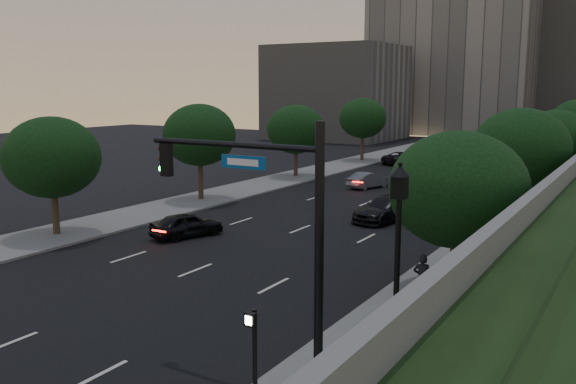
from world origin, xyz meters
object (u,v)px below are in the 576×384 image
Objects in this scene: sedan_far_left at (402,158)px; sedan_near_right at (387,209)px; pedestrian_c at (467,236)px; traffic_signal_mast at (282,248)px; street_lamp at (397,258)px; sedan_far_right at (482,170)px; pedestrian_b at (491,246)px; sedan_mid_left at (369,180)px; pedestrian_a at (422,278)px; sedan_near_left at (187,225)px.

sedan_near_right reaches higher than sedan_far_left.
pedestrian_c is at bearing -28.51° from sedan_near_right.
traffic_signal_mast is 4.10× the size of pedestrian_c.
street_lamp reaches higher than sedan_far_left.
street_lamp is 1.35× the size of sedan_far_right.
pedestrian_c is at bearing -34.79° from pedestrian_b.
pedestrian_b reaches higher than sedan_mid_left.
pedestrian_a is 5.88m from pedestrian_b.
pedestrian_b is 2.11m from pedestrian_c.
sedan_near_right is 14.33m from pedestrian_a.
street_lamp is at bearing 173.89° from sedan_near_left.
sedan_near_left is 30.46m from sedan_far_right.
sedan_far_right is (-6.19, 36.21, -1.93)m from street_lamp.
pedestrian_b is (15.10, 2.22, 0.42)m from sedan_near_left.
traffic_signal_mast is 3.91× the size of pedestrian_a.
sedan_near_right is (5.72, -10.44, 0.10)m from sedan_mid_left.
sedan_far_left is at bearing 106.94° from traffic_signal_mast.
traffic_signal_mast is at bearing -64.14° from sedan_far_right.
sedan_far_right is 28.02m from pedestrian_b.
pedestrian_c is at bearing -145.15° from sedan_near_left.
traffic_signal_mast reaches higher than sedan_far_right.
street_lamp is 44.82m from sedan_far_left.
street_lamp is 9.24m from pedestrian_b.
pedestrian_b is at bearing 85.04° from street_lamp.
traffic_signal_mast is 40.67m from sedan_far_right.
pedestrian_c is (11.88, -15.89, 0.37)m from sedan_mid_left.
traffic_signal_mast is 1.69× the size of sedan_far_right.
sedan_mid_left is 11.91m from sedan_near_right.
traffic_signal_mast is 1.25× the size of street_lamp.
traffic_signal_mast is at bearing 127.73° from sedan_mid_left.
pedestrian_a is (15.36, -38.66, 0.39)m from sedan_far_left.
pedestrian_c is at bearing -99.50° from pedestrian_a.
pedestrian_a is at bearing 58.95° from pedestrian_c.
sedan_far_left is 27.37m from sedan_near_right.
pedestrian_a is (6.53, -12.75, 0.31)m from sedan_near_right.
pedestrian_c is (5.53, -25.61, 0.30)m from sedan_far_right.
pedestrian_b is (13.33, -17.42, 0.45)m from sedan_mid_left.
pedestrian_b is (16.44, -32.88, 0.44)m from sedan_far_left.
sedan_far_left is (-1.34, 35.10, -0.01)m from sedan_near_left.
pedestrian_b is (2.41, 13.16, -2.58)m from traffic_signal_mast.
sedan_far_left is 11.07m from sedan_far_right.
pedestrian_a is at bearing -174.75° from sedan_near_left.
sedan_near_right reaches higher than sedan_near_left.
pedestrian_a is (5.90, -32.92, 0.34)m from sedan_far_right.
street_lamp reaches higher than sedan_mid_left.
pedestrian_b reaches higher than sedan_near_right.
traffic_signal_mast is at bearing 122.27° from sedan_far_left.
sedan_mid_left is at bearing -75.65° from sedan_near_left.
sedan_far_right is at bearing -92.26° from pedestrian_a.
sedan_far_left is at bearing -98.42° from pedestrian_c.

